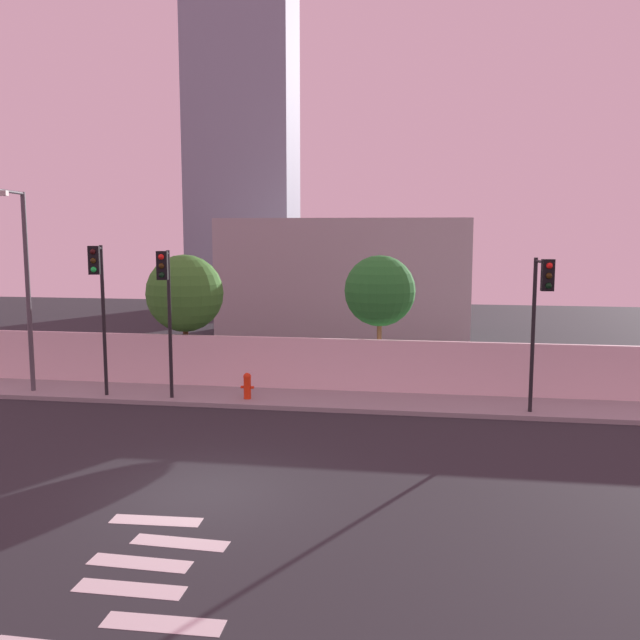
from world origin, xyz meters
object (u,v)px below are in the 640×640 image
at_px(traffic_light_right, 99,289).
at_px(fire_hydrant, 247,385).
at_px(traffic_light_left, 541,302).
at_px(traffic_light_center, 166,293).
at_px(roadside_tree_midleft, 380,291).
at_px(street_lamp_curbside, 24,274).
at_px(roadside_tree_leftmost, 185,293).

height_order(traffic_light_right, fire_hydrant, traffic_light_right).
xyz_separation_m(traffic_light_left, traffic_light_center, (-11.53, 0.19, 0.09)).
relative_size(traffic_light_left, roadside_tree_midleft, 0.98).
bearing_deg(fire_hydrant, traffic_light_right, -171.01).
bearing_deg(traffic_light_center, roadside_tree_midleft, 27.14).
bearing_deg(traffic_light_left, street_lamp_curbside, 178.28).
distance_m(traffic_light_left, street_lamp_curbside, 16.66).
distance_m(traffic_light_center, roadside_tree_midleft, 7.41).
height_order(traffic_light_center, roadside_tree_midleft, traffic_light_center).
height_order(street_lamp_curbside, fire_hydrant, street_lamp_curbside).
distance_m(fire_hydrant, roadside_tree_leftmost, 4.93).
relative_size(traffic_light_right, street_lamp_curbside, 0.74).
bearing_deg(street_lamp_curbside, roadside_tree_midleft, 14.71).
distance_m(street_lamp_curbside, roadside_tree_leftmost, 5.51).
xyz_separation_m(traffic_light_left, traffic_light_right, (-13.77, 0.10, 0.21)).
relative_size(traffic_light_center, traffic_light_right, 0.97).
bearing_deg(traffic_light_right, traffic_light_center, 2.23).
xyz_separation_m(fire_hydrant, roadside_tree_midleft, (4.13, 2.72, 2.91)).
height_order(traffic_light_right, street_lamp_curbside, street_lamp_curbside).
bearing_deg(traffic_light_right, traffic_light_left, -0.43).
relative_size(roadside_tree_leftmost, roadside_tree_midleft, 1.00).
distance_m(traffic_light_center, fire_hydrant, 3.98).
relative_size(traffic_light_right, fire_hydrant, 5.81).
relative_size(street_lamp_curbside, fire_hydrant, 7.84).
height_order(roadside_tree_leftmost, roadside_tree_midleft, roadside_tree_midleft).
height_order(traffic_light_center, roadside_tree_leftmost, traffic_light_center).
bearing_deg(roadside_tree_leftmost, traffic_light_left, -16.39).
relative_size(fire_hydrant, roadside_tree_leftmost, 0.18).
bearing_deg(roadside_tree_midleft, roadside_tree_leftmost, 180.00).
xyz_separation_m(traffic_light_right, roadside_tree_leftmost, (1.63, 3.47, -0.45)).
distance_m(traffic_light_right, street_lamp_curbside, 2.92).
bearing_deg(traffic_light_center, traffic_light_left, -0.95).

